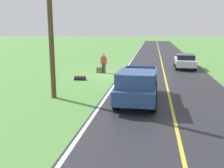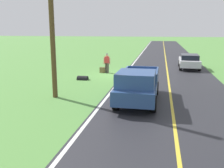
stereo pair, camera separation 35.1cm
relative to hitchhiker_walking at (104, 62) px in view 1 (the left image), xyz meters
The scene contains 10 objects.
ground_plane 1.59m from the hitchhiker_walking, 133.99° to the left, with size 200.00×200.00×0.00m, color #568E42.
road_surface 5.49m from the hitchhiker_walking, behind, with size 7.62×120.00×0.00m, color #28282D.
lane_edge_line 2.16m from the hitchhiker_walking, 151.92° to the left, with size 0.16×117.60×0.00m, color silver.
lane_centre_line 5.49m from the hitchhiker_walking, behind, with size 0.14×117.60×0.00m, color gold.
hitchhiker_walking is the anchor object (origin of this frame).
suitcase_carried 0.85m from the hitchhiker_walking, 10.08° to the left, with size 0.20×0.46×0.49m, color brown.
pickup_truck_passing 9.60m from the hitchhiker_walking, 111.54° to the left, with size 2.17×5.43×1.82m.
sedan_near_oncoming 8.39m from the hitchhiker_walking, 152.67° to the right, with size 2.04×4.46×1.41m.
utility_pole_roadside 9.44m from the hitchhiker_walking, 81.78° to the left, with size 0.28×0.28×8.88m, color brown.
drainage_culvert 3.81m from the hitchhiker_walking, 70.83° to the left, with size 0.60×0.60×0.80m, color black.
Camera 1 is at (-3.43, 21.38, 3.92)m, focal length 41.18 mm.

